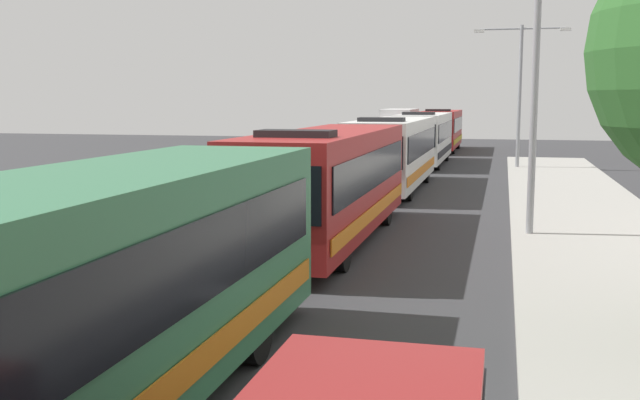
{
  "coord_description": "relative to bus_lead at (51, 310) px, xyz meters",
  "views": [
    {
      "loc": [
        3.3,
        4.26,
        3.9
      ],
      "look_at": [
        -0.04,
        17.9,
        2.01
      ],
      "focal_mm": 42.03,
      "sensor_mm": 36.0,
      "label": 1
    }
  ],
  "objects": [
    {
      "name": "streetlamp_far",
      "position": [
        5.4,
        36.5,
        3.22
      ],
      "size": [
        5.14,
        0.28,
        7.79
      ],
      "color": "gray",
      "rests_on": "sidewalk"
    },
    {
      "name": "bus_second_in_line",
      "position": [
        -0.0,
        13.03,
        -0.0
      ],
      "size": [
        2.58,
        11.26,
        3.21
      ],
      "color": "maroon",
      "rests_on": "ground_plane"
    },
    {
      "name": "bus_rear",
      "position": [
        -0.0,
        50.79,
        -0.0
      ],
      "size": [
        2.58,
        10.61,
        3.21
      ],
      "color": "maroon",
      "rests_on": "ground_plane"
    },
    {
      "name": "bus_middle",
      "position": [
        -0.0,
        25.35,
        -0.0
      ],
      "size": [
        2.58,
        11.27,
        3.21
      ],
      "color": "silver",
      "rests_on": "ground_plane"
    },
    {
      "name": "box_truck_oncoming",
      "position": [
        -3.3,
        50.87,
        0.02
      ],
      "size": [
        2.35,
        7.74,
        3.15
      ],
      "color": "#B7B7BC",
      "rests_on": "ground_plane"
    },
    {
      "name": "bus_fourth_in_line",
      "position": [
        -0.0,
        38.24,
        -0.0
      ],
      "size": [
        2.58,
        10.98,
        3.21
      ],
      "color": "silver",
      "rests_on": "ground_plane"
    },
    {
      "name": "streetlamp_mid",
      "position": [
        5.4,
        14.84,
        3.56
      ],
      "size": [
        5.36,
        0.28,
        8.41
      ],
      "color": "gray",
      "rests_on": "sidewalk"
    },
    {
      "name": "bus_lead",
      "position": [
        0.0,
        0.0,
        0.0
      ],
      "size": [
        2.58,
        12.39,
        3.21
      ],
      "color": "#33724C",
      "rests_on": "ground_plane"
    }
  ]
}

